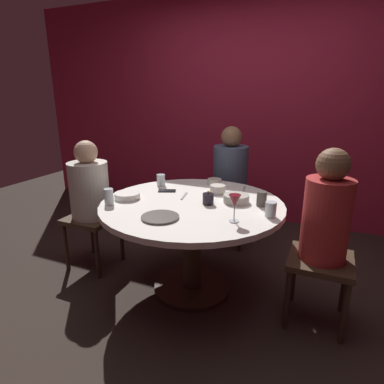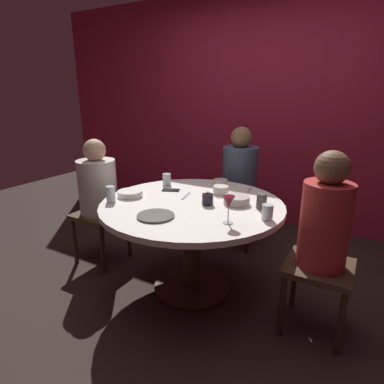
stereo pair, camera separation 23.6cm
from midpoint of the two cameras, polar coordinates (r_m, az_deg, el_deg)
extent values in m
plane|color=#2D231E|center=(2.71, -2.60, -16.58)|extent=(8.00, 8.00, 0.00)
cube|color=maroon|center=(3.93, 8.96, 14.01)|extent=(6.00, 0.10, 2.60)
cylinder|color=white|center=(2.39, -2.83, -2.34)|extent=(1.34, 1.34, 0.04)
cylinder|color=#332319|center=(2.53, -2.71, -10.11)|extent=(0.14, 0.14, 0.69)
cylinder|color=#2D2116|center=(2.70, -2.60, -16.32)|extent=(0.60, 0.60, 0.03)
cube|color=#3F2D1E|center=(3.00, -19.31, -4.41)|extent=(0.40, 0.40, 0.04)
cylinder|color=beige|center=(2.92, -19.80, 0.32)|extent=(0.33, 0.33, 0.48)
sphere|color=tan|center=(2.85, -20.45, 6.56)|extent=(0.19, 0.19, 0.19)
cylinder|color=#332319|center=(3.09, -23.36, -8.94)|extent=(0.04, 0.04, 0.43)
cylinder|color=#332319|center=(2.87, -18.59, -10.45)|extent=(0.04, 0.04, 0.43)
cylinder|color=#332319|center=(3.31, -19.12, -6.75)|extent=(0.04, 0.04, 0.43)
cylinder|color=#332319|center=(3.10, -14.41, -7.95)|extent=(0.04, 0.04, 0.43)
cube|color=#3F2D1E|center=(3.30, 4.54, -1.49)|extent=(0.40, 0.40, 0.04)
cylinder|color=#475670|center=(3.22, 4.66, 3.34)|extent=(0.34, 0.34, 0.53)
sphere|color=#8C6647|center=(3.15, 4.82, 9.63)|extent=(0.20, 0.20, 0.20)
cylinder|color=#332319|center=(3.58, 2.78, -3.91)|extent=(0.04, 0.04, 0.43)
cylinder|color=#332319|center=(3.29, 0.66, -5.87)|extent=(0.04, 0.04, 0.43)
cylinder|color=#332319|center=(3.49, 8.02, -4.68)|extent=(0.04, 0.04, 0.43)
cylinder|color=#332319|center=(3.19, 6.34, -6.79)|extent=(0.04, 0.04, 0.43)
cube|color=#3F2D1E|center=(2.27, 18.91, -11.42)|extent=(0.40, 0.40, 0.04)
cylinder|color=#B22D2D|center=(2.16, 19.63, -4.73)|extent=(0.29, 0.29, 0.53)
sphere|color=brown|center=(2.06, 20.61, 4.50)|extent=(0.20, 0.20, 0.20)
cylinder|color=#332319|center=(2.54, 22.70, -14.82)|extent=(0.04, 0.04, 0.43)
cylinder|color=#332319|center=(2.55, 14.85, -13.82)|extent=(0.04, 0.04, 0.43)
cylinder|color=#332319|center=(2.25, 22.42, -19.22)|extent=(0.04, 0.04, 0.43)
cylinder|color=#332319|center=(2.26, 13.39, -18.03)|extent=(0.04, 0.04, 0.43)
cylinder|color=black|center=(2.33, -0.03, -1.26)|extent=(0.08, 0.08, 0.08)
sphere|color=#F9D159|center=(2.31, -0.03, -0.04)|extent=(0.02, 0.02, 0.02)
cylinder|color=silver|center=(2.04, 4.09, -5.19)|extent=(0.06, 0.06, 0.01)
cylinder|color=silver|center=(2.02, 4.12, -3.93)|extent=(0.01, 0.01, 0.09)
cone|color=maroon|center=(1.99, 4.18, -1.65)|extent=(0.08, 0.08, 0.08)
cylinder|color=#4C4742|center=(2.11, -8.82, -4.45)|extent=(0.25, 0.25, 0.01)
cube|color=black|center=(2.66, -6.94, 0.18)|extent=(0.16, 0.12, 0.01)
cylinder|color=beige|center=(2.59, 1.95, 0.46)|extent=(0.12, 0.12, 0.07)
cylinder|color=#B2ADA3|center=(2.38, 4.98, -1.20)|extent=(0.19, 0.19, 0.06)
cylinder|color=silver|center=(2.53, -13.93, -0.65)|extent=(0.19, 0.19, 0.05)
cylinder|color=beige|center=(2.84, 1.62, 1.80)|extent=(0.12, 0.12, 0.05)
cylinder|color=silver|center=(2.13, 10.62, -3.08)|extent=(0.07, 0.07, 0.10)
cylinder|color=silver|center=(2.42, -17.13, -0.85)|extent=(0.07, 0.07, 0.12)
cylinder|color=silver|center=(2.82, -7.88, 2.05)|extent=(0.07, 0.07, 0.10)
cylinder|color=#4C4742|center=(2.32, 9.32, -1.24)|extent=(0.07, 0.07, 0.11)
cube|color=#B7B7BC|center=(2.52, -4.08, -0.75)|extent=(0.05, 0.18, 0.01)
cube|color=#B7B7BC|center=(2.71, 6.66, 0.44)|extent=(0.05, 0.18, 0.01)
camera|label=1|loc=(0.12, -92.86, -0.88)|focal=30.36mm
camera|label=2|loc=(0.12, 87.14, 0.88)|focal=30.36mm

